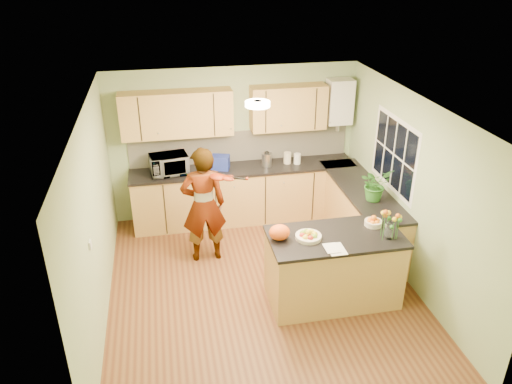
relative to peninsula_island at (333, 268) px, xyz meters
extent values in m
plane|color=#5C301A|center=(-0.85, 0.38, -0.48)|extent=(4.50, 4.50, 0.00)
cube|color=white|center=(-0.85, 0.38, 2.02)|extent=(4.00, 4.50, 0.02)
cube|color=#95B07D|center=(-0.85, 2.63, 0.77)|extent=(4.00, 0.02, 2.50)
cube|color=#95B07D|center=(-0.85, -1.87, 0.77)|extent=(4.00, 0.02, 2.50)
cube|color=#95B07D|center=(-2.85, 0.38, 0.77)|extent=(0.02, 4.50, 2.50)
cube|color=#95B07D|center=(1.15, 0.38, 0.77)|extent=(0.02, 4.50, 2.50)
cube|color=tan|center=(-0.75, 2.33, -0.03)|extent=(3.60, 0.60, 0.90)
cube|color=black|center=(-0.75, 2.32, 0.44)|extent=(3.64, 0.62, 0.04)
cube|color=tan|center=(0.85, 1.23, -0.03)|extent=(0.60, 2.20, 0.90)
cube|color=black|center=(0.84, 1.23, 0.44)|extent=(0.62, 2.24, 0.04)
cube|color=beige|center=(-0.75, 2.61, 0.72)|extent=(3.60, 0.02, 0.52)
cube|color=tan|center=(-1.75, 2.46, 1.37)|extent=(1.70, 0.34, 0.70)
cube|color=tan|center=(0.00, 2.46, 1.37)|extent=(1.20, 0.34, 0.70)
cube|color=white|center=(0.85, 2.47, 1.42)|extent=(0.40, 0.30, 0.72)
cylinder|color=#AFAFB3|center=(0.85, 2.47, 1.02)|extent=(0.06, 0.06, 0.20)
cube|color=white|center=(1.15, 0.98, 1.07)|extent=(0.01, 1.30, 1.05)
cube|color=black|center=(1.14, 0.98, 1.07)|extent=(0.01, 1.18, 0.92)
cube|color=white|center=(-2.83, -0.22, 0.82)|extent=(0.02, 0.09, 0.09)
cylinder|color=#FFEABF|center=(-0.85, 0.68, 1.98)|extent=(0.30, 0.30, 0.06)
cylinder|color=white|center=(-0.85, 0.68, 2.01)|extent=(0.10, 0.10, 0.02)
cube|color=tan|center=(0.00, 0.00, -0.02)|extent=(1.62, 0.81, 0.91)
cube|color=black|center=(0.00, 0.00, 0.45)|extent=(1.66, 0.85, 0.04)
cylinder|color=beige|center=(-0.35, 0.00, 0.50)|extent=(0.32, 0.32, 0.05)
cylinder|color=beige|center=(0.55, 0.15, 0.51)|extent=(0.22, 0.22, 0.07)
cylinder|color=silver|center=(0.60, -0.18, 0.58)|extent=(0.10, 0.10, 0.21)
ellipsoid|color=#E85113|center=(-0.70, 0.05, 0.57)|extent=(0.29, 0.26, 0.19)
cube|color=white|center=(-0.10, -0.30, 0.48)|extent=(0.20, 0.27, 0.01)
imported|color=#E9B98E|center=(-1.50, 1.27, 0.39)|extent=(0.65, 0.44, 1.73)
imported|color=white|center=(-1.93, 2.30, 0.62)|extent=(0.62, 0.46, 0.32)
cube|color=navy|center=(-1.12, 2.34, 0.57)|extent=(0.33, 0.28, 0.22)
cylinder|color=#AFAFB3|center=(-0.37, 2.31, 0.57)|extent=(0.16, 0.16, 0.22)
sphere|color=black|center=(-0.37, 2.31, 0.72)|extent=(0.08, 0.08, 0.08)
cylinder|color=beige|center=(-0.01, 2.36, 0.56)|extent=(0.15, 0.15, 0.19)
cylinder|color=white|center=(0.14, 2.31, 0.55)|extent=(0.13, 0.13, 0.17)
imported|color=#2F6F25|center=(0.85, 0.85, 0.70)|extent=(0.51, 0.48, 0.47)
camera|label=1|loc=(-1.97, -4.97, 3.65)|focal=35.00mm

